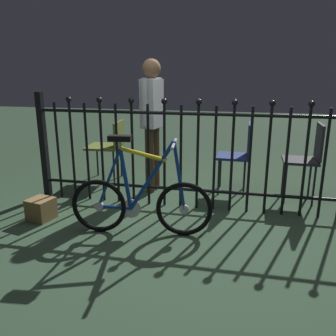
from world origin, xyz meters
TOP-DOWN VIEW (x-y plane):
  - ground_plane at (0.00, 0.00)m, footprint 20.00×20.00m
  - iron_fence at (-0.06, 0.57)m, footprint 3.57×0.07m
  - bicycle at (-0.36, -0.17)m, footprint 1.30×0.40m
  - chair_olive at (-1.23, 1.33)m, footprint 0.47×0.47m
  - chair_navy at (0.49, 1.19)m, footprint 0.39×0.38m
  - chair_charcoal at (1.24, 1.04)m, footprint 0.39×0.39m
  - person_visitor at (-0.56, 1.04)m, footprint 0.23×0.47m
  - display_crate at (-1.45, -0.07)m, footprint 0.27×0.27m

SIDE VIEW (x-z plane):
  - ground_plane at x=0.00m, z-range 0.00..0.00m
  - display_crate at x=-1.45m, z-range 0.00..0.22m
  - bicycle at x=-0.36m, z-range -0.14..0.78m
  - chair_olive at x=-1.23m, z-range 0.11..0.92m
  - chair_navy at x=0.49m, z-range 0.09..0.96m
  - chair_charcoal at x=1.24m, z-range 0.10..1.00m
  - iron_fence at x=-0.06m, z-range 0.01..1.24m
  - person_visitor at x=-0.56m, z-range 0.15..1.75m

